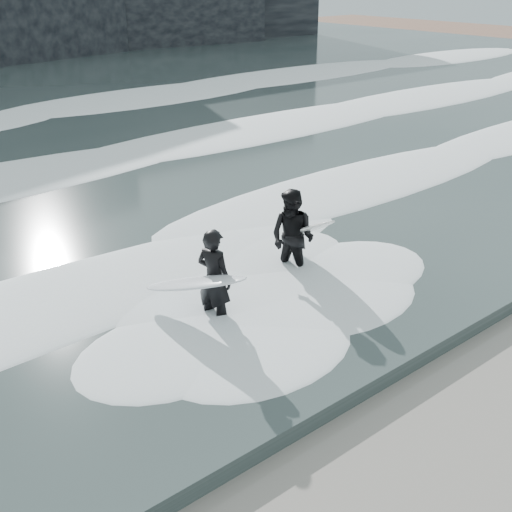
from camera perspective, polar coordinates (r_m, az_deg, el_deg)
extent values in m
ellipsoid|color=white|center=(14.99, -1.98, 2.50)|extent=(60.00, 3.20, 0.20)
ellipsoid|color=white|center=(20.68, -14.12, 8.05)|extent=(60.00, 4.00, 0.24)
imported|color=black|center=(11.31, -3.73, -2.09)|extent=(0.64, 0.80, 1.90)
ellipsoid|color=silver|center=(11.13, -5.55, -2.41)|extent=(1.26, 2.28, 0.85)
imported|color=black|center=(12.91, 3.27, 1.62)|extent=(1.01, 1.15, 1.99)
ellipsoid|color=white|center=(13.15, 4.62, 2.37)|extent=(1.04, 2.00, 1.12)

